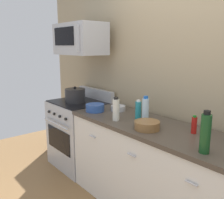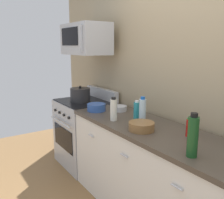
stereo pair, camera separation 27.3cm
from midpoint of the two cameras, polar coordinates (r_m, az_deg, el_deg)
The scene contains 13 objects.
back_wall at distance 2.42m, azimuth 24.93°, elevation 3.63°, with size 5.69×0.10×2.70m, color tan.
counter_unit at distance 2.38m, azimuth 17.44°, elevation -18.72°, with size 2.60×0.66×0.92m.
range_oven at distance 3.55m, azimuth -4.08°, elevation -7.50°, with size 0.76×0.69×1.07m.
microwave at distance 3.37m, azimuth -3.74°, elevation 13.63°, with size 0.74×0.44×0.40m.
bottle_wine_green at distance 1.82m, azimuth 22.23°, elevation -7.86°, with size 0.07×0.07×0.31m.
bottle_dish_soap at distance 2.57m, azimuth 8.72°, elevation -2.56°, with size 0.06×0.06×0.20m.
bottle_hot_sauce_red at distance 2.22m, azimuth 20.62°, elevation -6.09°, with size 0.05×0.05×0.16m.
bottle_water_clear at distance 2.44m, azimuth 10.20°, elevation -2.62°, with size 0.07×0.07×0.27m.
bottle_vinegar_white at distance 2.51m, azimuth 3.49°, elevation -2.34°, with size 0.07×0.07×0.24m.
bowl_steel_prep at distance 2.90m, azimuth 4.40°, elevation -2.02°, with size 0.17×0.17×0.06m.
bowl_blue_mixing at distance 2.89m, azimuth -0.92°, elevation -1.78°, with size 0.22×0.22×0.08m.
bowl_wooden_salad at distance 2.27m, azimuth 10.23°, elevation -6.05°, with size 0.23×0.23×0.08m.
stockpot at distance 3.38m, azimuth -5.00°, elevation 1.06°, with size 0.27×0.27×0.22m.
Camera 2 is at (1.32, -1.53, 1.66)m, focal length 39.88 mm.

